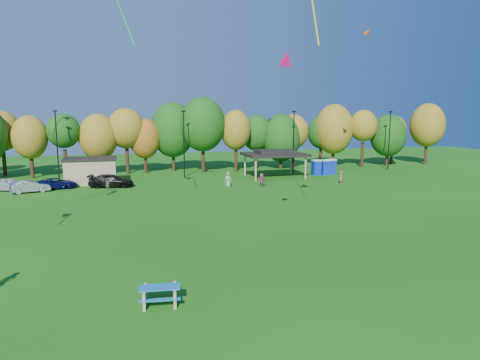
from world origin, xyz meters
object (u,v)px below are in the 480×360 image
object	(u,v)px
car_b	(30,187)
car_c	(56,183)
porta_potties	(324,167)
picnic_table	(160,294)
car_a	(8,184)
car_d	(111,181)

from	to	relation	value
car_b	car_c	world-z (taller)	car_b
porta_potties	picnic_table	xyz separation A→B (m)	(-26.56, -36.85, -0.63)
picnic_table	car_a	bearing A→B (deg)	118.53
porta_potties	car_b	world-z (taller)	porta_potties
car_c	car_d	world-z (taller)	car_d
porta_potties	car_a	xyz separation A→B (m)	(-40.47, -2.69, -0.35)
car_a	car_d	world-z (taller)	car_d
picnic_table	car_b	world-z (taller)	car_b
porta_potties	car_a	world-z (taller)	porta_potties
porta_potties	picnic_table	size ratio (longest dim) A/B	1.87
picnic_table	car_a	distance (m)	36.89
picnic_table	car_b	distance (m)	34.29
car_b	car_d	xyz separation A→B (m)	(8.54, 1.34, 0.09)
car_b	car_a	bearing A→B (deg)	39.15
porta_potties	car_b	size ratio (longest dim) A/B	0.93
car_a	porta_potties	bearing A→B (deg)	-67.92
car_b	car_c	xyz separation A→B (m)	(2.43, 1.79, -0.03)
porta_potties	picnic_table	bearing A→B (deg)	-125.78
porta_potties	car_c	xyz separation A→B (m)	(-35.45, -2.69, -0.46)
car_a	car_d	xyz separation A→B (m)	(11.14, -0.45, 0.01)
car_b	car_d	world-z (taller)	car_d
car_c	car_a	bearing A→B (deg)	75.22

